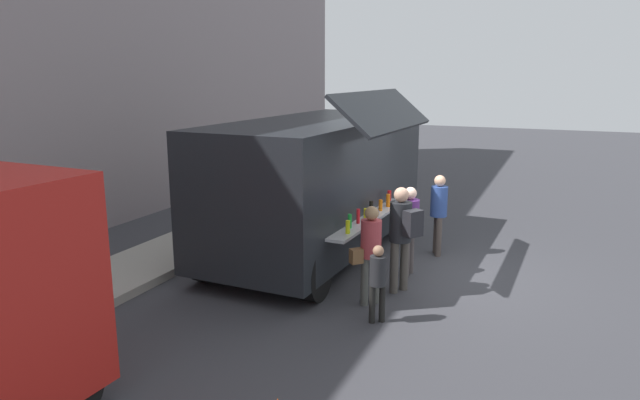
# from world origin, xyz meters

# --- Properties ---
(ground_plane) EXTENTS (60.00, 60.00, 0.00)m
(ground_plane) POSITION_xyz_m (0.00, 0.00, 0.00)
(ground_plane) COLOR #38383D
(curb_strip) EXTENTS (28.00, 1.60, 0.15)m
(curb_strip) POSITION_xyz_m (-3.64, 5.06, 0.07)
(curb_strip) COLOR #9E998E
(curb_strip) RESTS_ON ground
(food_truck_main) EXTENTS (6.14, 3.32, 3.31)m
(food_truck_main) POSITION_xyz_m (0.36, 2.44, 1.49)
(food_truck_main) COLOR black
(food_truck_main) RESTS_ON ground
(trash_bin) EXTENTS (0.60, 0.60, 0.95)m
(trash_bin) POSITION_xyz_m (4.69, 4.76, 0.47)
(trash_bin) COLOR #2F5C3A
(trash_bin) RESTS_ON ground
(customer_front_ordering) EXTENTS (0.54, 0.33, 1.64)m
(customer_front_ordering) POSITION_xyz_m (-0.24, 0.40, 0.97)
(customer_front_ordering) COLOR #4D4444
(customer_front_ordering) RESTS_ON ground
(customer_mid_with_backpack) EXTENTS (0.50, 0.58, 1.79)m
(customer_mid_with_backpack) POSITION_xyz_m (-1.11, 0.30, 1.10)
(customer_mid_with_backpack) COLOR #4B453E
(customer_mid_with_backpack) RESTS_ON ground
(customer_rear_waiting) EXTENTS (0.48, 0.45, 1.61)m
(customer_rear_waiting) POSITION_xyz_m (-1.81, 0.62, 0.95)
(customer_rear_waiting) COLOR #494B46
(customer_rear_waiting) RESTS_ON ground
(customer_extra_browsing) EXTENTS (0.33, 0.33, 1.64)m
(customer_extra_browsing) POSITION_xyz_m (1.17, 0.17, 0.98)
(customer_extra_browsing) COLOR #50453F
(customer_extra_browsing) RESTS_ON ground
(child_near_queue) EXTENTS (0.24, 0.24, 1.19)m
(child_near_queue) POSITION_xyz_m (-2.42, 0.30, 0.71)
(child_near_queue) COLOR black
(child_near_queue) RESTS_ON ground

